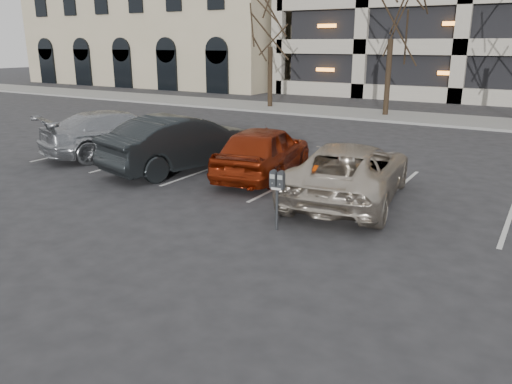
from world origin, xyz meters
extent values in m
plane|color=#28282B|center=(0.00, 0.00, 0.00)|extent=(140.00, 140.00, 0.00)
cube|color=gray|center=(0.00, 16.00, 0.06)|extent=(80.00, 4.00, 0.12)
cube|color=silver|center=(-9.80, 2.30, 0.01)|extent=(0.10, 5.20, 0.00)
cube|color=silver|center=(-7.00, 2.30, 0.01)|extent=(0.10, 5.20, 0.00)
cube|color=silver|center=(-4.20, 2.30, 0.01)|extent=(0.10, 5.20, 0.00)
cube|color=silver|center=(-1.40, 2.30, 0.01)|extent=(0.10, 5.20, 0.00)
cube|color=silver|center=(1.40, 2.30, 0.01)|extent=(0.10, 5.20, 0.00)
cube|color=silver|center=(4.20, 2.30, 0.01)|extent=(0.10, 5.20, 0.00)
cube|color=tan|center=(-28.00, 30.00, 7.50)|extent=(26.00, 16.00, 15.00)
cylinder|color=black|center=(-10.00, 16.00, 1.77)|extent=(0.28, 0.28, 3.54)
cylinder|color=black|center=(-3.00, 16.00, 1.97)|extent=(0.28, 0.28, 3.94)
cylinder|color=black|center=(0.10, -1.55, 0.45)|extent=(0.06, 0.06, 0.90)
cube|color=black|center=(0.10, -1.55, 0.92)|extent=(0.31, 0.12, 0.06)
cube|color=silver|center=(0.10, -1.60, 0.90)|extent=(0.22, 0.02, 0.05)
cube|color=gray|center=(0.02, -1.62, 1.15)|extent=(0.11, 0.01, 0.09)
cube|color=gray|center=(0.18, -1.61, 1.15)|extent=(0.11, 0.01, 0.09)
imported|color=beige|center=(0.60, 1.24, 0.71)|extent=(3.06, 5.40, 1.42)
cube|color=#DF3F04|center=(0.25, 0.35, 1.43)|extent=(0.10, 0.20, 0.01)
imported|color=maroon|center=(-2.33, 2.08, 0.76)|extent=(2.51, 4.68, 1.51)
imported|color=black|center=(-4.86, 1.57, 0.83)|extent=(3.01, 5.35, 1.67)
imported|color=#9EA1A5|center=(-8.11, 2.11, 0.77)|extent=(3.88, 5.70, 1.53)
camera|label=1|loc=(4.75, -10.12, 3.74)|focal=35.00mm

